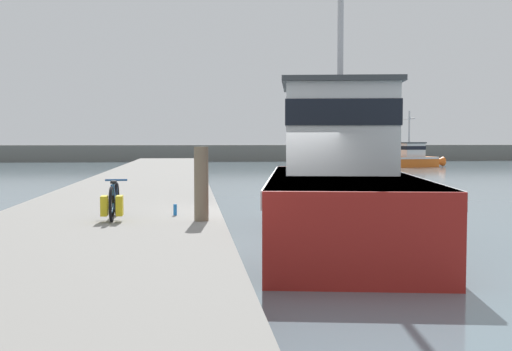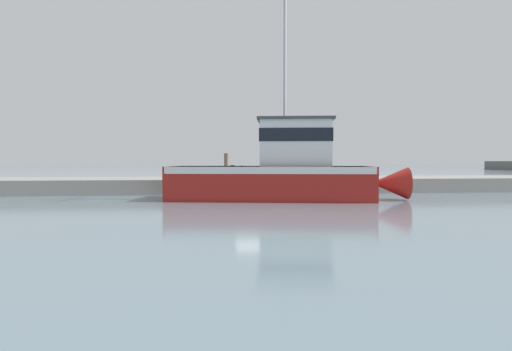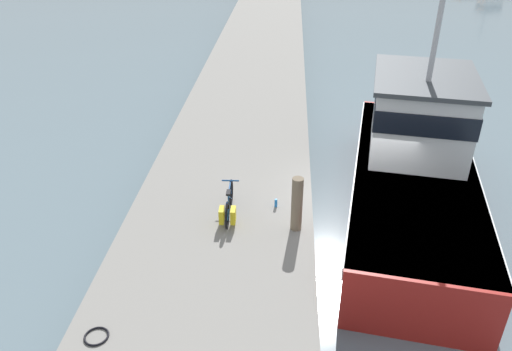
{
  "view_description": "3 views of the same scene",
  "coord_description": "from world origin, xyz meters",
  "px_view_note": "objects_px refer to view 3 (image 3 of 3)",
  "views": [
    {
      "loc": [
        -1.99,
        -13.81,
        2.34
      ],
      "look_at": [
        -0.48,
        0.8,
        1.52
      ],
      "focal_mm": 45.0,
      "sensor_mm": 36.0,
      "label": 1
    },
    {
      "loc": [
        19.83,
        -2.29,
        1.79
      ],
      "look_at": [
        0.03,
        -0.24,
        1.07
      ],
      "focal_mm": 28.0,
      "sensor_mm": 36.0,
      "label": 2
    },
    {
      "loc": [
        -2.07,
        -11.63,
        7.95
      ],
      "look_at": [
        -2.9,
        0.67,
        0.92
      ],
      "focal_mm": 35.0,
      "sensor_mm": 36.0,
      "label": 3
    }
  ],
  "objects_px": {
    "fishing_boat_main": "(414,163)",
    "mooring_post": "(297,204)",
    "water_bottle_on_curb": "(276,203)",
    "bicycle_touring": "(229,207)"
  },
  "relations": [
    {
      "from": "mooring_post",
      "to": "water_bottle_on_curb",
      "type": "height_order",
      "value": "mooring_post"
    },
    {
      "from": "fishing_boat_main",
      "to": "bicycle_touring",
      "type": "height_order",
      "value": "fishing_boat_main"
    },
    {
      "from": "fishing_boat_main",
      "to": "bicycle_touring",
      "type": "distance_m",
      "value": 5.4
    },
    {
      "from": "mooring_post",
      "to": "water_bottle_on_curb",
      "type": "xyz_separation_m",
      "value": [
        -0.52,
        0.93,
        -0.59
      ]
    },
    {
      "from": "water_bottle_on_curb",
      "to": "mooring_post",
      "type": "bearing_deg",
      "value": -60.88
    },
    {
      "from": "fishing_boat_main",
      "to": "mooring_post",
      "type": "bearing_deg",
      "value": -133.39
    },
    {
      "from": "water_bottle_on_curb",
      "to": "fishing_boat_main",
      "type": "bearing_deg",
      "value": 22.36
    },
    {
      "from": "fishing_boat_main",
      "to": "mooring_post",
      "type": "xyz_separation_m",
      "value": [
        -3.27,
        -2.48,
        0.11
      ]
    },
    {
      "from": "fishing_boat_main",
      "to": "water_bottle_on_curb",
      "type": "xyz_separation_m",
      "value": [
        -3.78,
        -1.56,
        -0.48
      ]
    },
    {
      "from": "bicycle_touring",
      "to": "mooring_post",
      "type": "distance_m",
      "value": 1.75
    }
  ]
}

